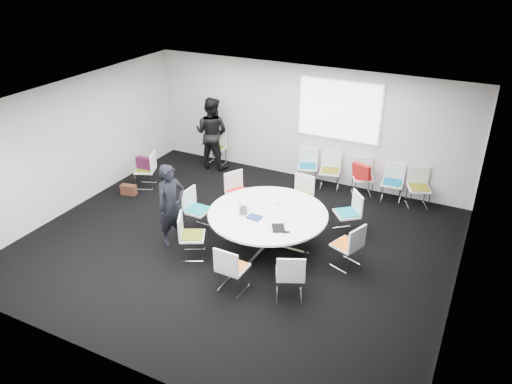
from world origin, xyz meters
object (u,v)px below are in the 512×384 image
at_px(chair_ring_c, 300,203).
at_px(chair_ring_e, 198,217).
at_px(conference_table, 268,221).
at_px(chair_back_c, 362,184).
at_px(chair_ring_g, 232,276).
at_px(person_main, 171,205).
at_px(chair_back_a, 307,173).
at_px(chair_spare_left, 147,176).
at_px(cup, 277,203).
at_px(person_back, 212,133).
at_px(chair_person_back, 216,155).
at_px(chair_ring_b, 347,221).
at_px(chair_back_b, 329,178).
at_px(chair_back_d, 391,190).
at_px(maroon_bag, 145,163).
at_px(chair_ring_d, 239,200).
at_px(chair_ring_a, 347,253).
at_px(chair_ring_f, 192,244).
at_px(chair_back_e, 418,195).
at_px(chair_ring_h, 290,283).
at_px(brown_bag, 129,190).
at_px(laptop, 246,210).

bearing_deg(chair_ring_c, chair_ring_e, 47.19).
distance_m(conference_table, chair_back_c, 3.14).
relative_size(chair_ring_g, person_main, 0.53).
distance_m(chair_back_a, chair_spare_left, 3.89).
bearing_deg(cup, person_back, 140.45).
height_order(chair_back_c, chair_person_back, same).
distance_m(chair_ring_b, chair_back_b, 2.05).
xyz_separation_m(chair_back_d, maroon_bag, (-5.44, -1.92, 0.34)).
bearing_deg(chair_ring_d, chair_ring_b, 123.28).
xyz_separation_m(chair_ring_a, chair_ring_f, (-2.67, -0.99, 0.00)).
relative_size(chair_ring_f, chair_back_c, 1.00).
bearing_deg(chair_back_d, person_main, 42.02).
distance_m(chair_ring_d, chair_ring_g, 2.77).
height_order(chair_ring_b, chair_back_e, same).
height_order(chair_ring_e, chair_back_a, same).
bearing_deg(chair_ring_e, cup, 107.70).
xyz_separation_m(chair_ring_h, chair_back_b, (-0.76, 4.19, 0.00)).
distance_m(chair_ring_a, person_main, 3.41).
height_order(chair_ring_g, cup, chair_ring_g).
xyz_separation_m(chair_ring_d, chair_person_back, (-1.76, 1.99, 0.00)).
height_order(chair_back_b, chair_back_e, same).
bearing_deg(chair_ring_c, chair_ring_f, 68.16).
distance_m(chair_ring_b, maroon_bag, 4.97).
bearing_deg(chair_ring_g, chair_ring_d, 118.20).
height_order(chair_back_a, chair_back_e, same).
bearing_deg(chair_spare_left, chair_ring_d, -114.57).
xyz_separation_m(cup, brown_bag, (-3.88, 0.16, -0.66)).
relative_size(conference_table, chair_ring_h, 2.59).
distance_m(chair_ring_c, chair_spare_left, 3.83).
relative_size(chair_ring_b, laptop, 2.54).
height_order(chair_spare_left, person_back, person_back).
height_order(person_main, cup, person_main).
relative_size(chair_back_e, brown_bag, 2.44).
bearing_deg(chair_ring_f, maroon_bag, -155.15).
relative_size(chair_back_c, chair_person_back, 1.00).
bearing_deg(conference_table, maroon_bag, 164.33).
distance_m(laptop, brown_bag, 3.56).
xyz_separation_m(chair_ring_a, chair_ring_e, (-3.12, -0.11, 0.00)).
relative_size(chair_ring_f, chair_back_a, 1.00).
relative_size(chair_ring_d, chair_back_e, 1.00).
height_order(chair_ring_g, chair_back_c, same).
bearing_deg(chair_ring_g, maroon_bag, 147.95).
xyz_separation_m(chair_ring_d, chair_back_e, (3.46, 1.99, 0.00)).
distance_m(chair_ring_c, person_main, 2.84).
distance_m(chair_ring_h, chair_back_b, 4.26).
relative_size(chair_ring_e, chair_ring_h, 1.00).
bearing_deg(chair_back_b, chair_back_e, 168.77).
xyz_separation_m(chair_ring_a, chair_back_e, (0.72, 2.94, 0.00)).
bearing_deg(chair_spare_left, chair_back_b, -87.37).
height_order(chair_back_e, brown_bag, chair_back_e).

